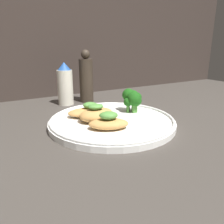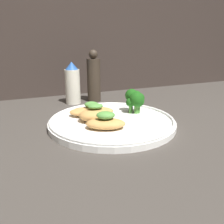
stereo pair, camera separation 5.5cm
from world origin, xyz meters
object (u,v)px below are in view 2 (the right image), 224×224
(sauce_bottle, at_px, (73,84))
(pepper_grinder, at_px, (94,78))
(broccoli_bunch, at_px, (135,99))
(plate, at_px, (112,121))

(sauce_bottle, distance_m, pepper_grinder, 0.08)
(pepper_grinder, bearing_deg, broccoli_bunch, -79.86)
(broccoli_bunch, height_order, pepper_grinder, pepper_grinder)
(sauce_bottle, bearing_deg, plate, -82.57)
(plate, distance_m, pepper_grinder, 0.27)
(sauce_bottle, bearing_deg, broccoli_bunch, -62.41)
(sauce_bottle, height_order, pepper_grinder, pepper_grinder)
(broccoli_bunch, distance_m, sauce_bottle, 0.25)
(plate, height_order, sauce_bottle, sauce_bottle)
(broccoli_bunch, relative_size, pepper_grinder, 0.36)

